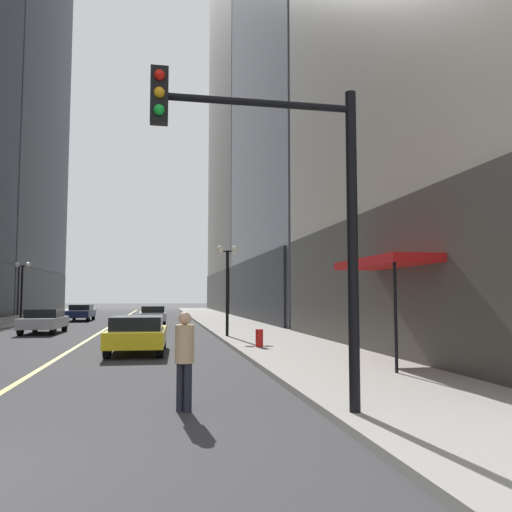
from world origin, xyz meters
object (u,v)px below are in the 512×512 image
at_px(car_navy, 81,312).
at_px(car_silver, 44,320).
at_px(car_white, 152,314).
at_px(traffic_light_near_right, 291,191).
at_px(fire_hydrant_right, 259,340).
at_px(street_lamp_left_far, 22,279).
at_px(street_lamp_right_mid, 227,270).
at_px(car_yellow, 138,333).
at_px(pedestrian_in_tan_trench, 184,353).

bearing_deg(car_navy, car_silver, -89.35).
height_order(car_white, traffic_light_near_right, traffic_light_near_right).
bearing_deg(fire_hydrant_right, car_silver, 132.13).
xyz_separation_m(street_lamp_left_far, street_lamp_right_mid, (12.80, -14.58, 0.00)).
distance_m(car_silver, street_lamp_left_far, 10.05).
relative_size(car_yellow, fire_hydrant_right, 5.43).
xyz_separation_m(car_silver, car_white, (5.66, 7.60, 0.00)).
height_order(car_silver, car_white, same).
bearing_deg(car_white, car_navy, 131.02).
relative_size(car_white, street_lamp_left_far, 1.02).
bearing_deg(pedestrian_in_tan_trench, fire_hydrant_right, 71.27).
bearing_deg(car_white, pedestrian_in_tan_trench, -88.04).
relative_size(car_white, pedestrian_in_tan_trench, 2.57).
distance_m(car_navy, fire_hydrant_right, 27.07).
height_order(traffic_light_near_right, street_lamp_right_mid, traffic_light_near_right).
relative_size(car_silver, pedestrian_in_tan_trench, 2.40).
height_order(pedestrian_in_tan_trench, traffic_light_near_right, traffic_light_near_right).
bearing_deg(car_navy, traffic_light_near_right, -76.76).
bearing_deg(street_lamp_right_mid, street_lamp_left_far, 131.29).
distance_m(pedestrian_in_tan_trench, fire_hydrant_right, 9.99).
xyz_separation_m(car_yellow, fire_hydrant_right, (4.40, -0.00, -0.32)).
bearing_deg(traffic_light_near_right, street_lamp_right_mid, 86.26).
distance_m(pedestrian_in_tan_trench, street_lamp_right_mid, 15.22).
height_order(car_yellow, street_lamp_right_mid, street_lamp_right_mid).
distance_m(car_white, fire_hydrant_right, 18.92).
bearing_deg(car_white, traffic_light_near_right, -84.88).
relative_size(car_navy, pedestrian_in_tan_trench, 2.68).
relative_size(car_navy, traffic_light_near_right, 0.83).
distance_m(car_yellow, street_lamp_left_far, 21.98).
relative_size(street_lamp_right_mid, fire_hydrant_right, 5.54).
height_order(pedestrian_in_tan_trench, street_lamp_right_mid, street_lamp_right_mid).
bearing_deg(street_lamp_left_far, car_navy, 57.54).
bearing_deg(car_white, car_yellow, -90.76).
xyz_separation_m(pedestrian_in_tan_trench, fire_hydrant_right, (3.20, 9.44, -0.62)).
bearing_deg(car_navy, car_white, -48.98).
xyz_separation_m(car_navy, traffic_light_near_right, (8.43, -35.83, 3.02)).
bearing_deg(street_lamp_right_mid, car_navy, 115.60).
distance_m(car_navy, pedestrian_in_tan_trench, 35.26).
height_order(car_white, car_navy, same).
distance_m(car_white, street_lamp_right_mid, 13.83).
distance_m(car_yellow, pedestrian_in_tan_trench, 9.53).
bearing_deg(fire_hydrant_right, car_yellow, 179.97).
bearing_deg(car_navy, street_lamp_right_mid, -64.40).
relative_size(car_yellow, traffic_light_near_right, 0.77).
bearing_deg(fire_hydrant_right, traffic_light_near_right, -98.26).
xyz_separation_m(car_silver, street_lamp_right_mid, (9.32, -5.49, 2.54)).
bearing_deg(traffic_light_near_right, car_white, 95.12).
relative_size(traffic_light_near_right, fire_hydrant_right, 7.06).
height_order(car_white, pedestrian_in_tan_trench, pedestrian_in_tan_trench).
xyz_separation_m(street_lamp_right_mid, fire_hydrant_right, (0.50, -5.36, -2.86)).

